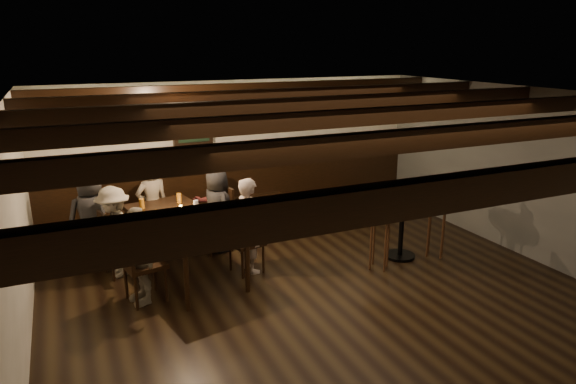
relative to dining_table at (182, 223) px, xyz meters
name	(u,v)px	position (x,y,z in m)	size (l,w,h in m)	color
room	(249,178)	(1.12, 0.50, 0.36)	(7.00, 7.00, 7.00)	black
dining_table	(182,223)	(0.00, 0.00, 0.00)	(1.31, 2.20, 0.77)	black
chair_left_near	(120,255)	(-0.79, 0.30, -0.44)	(0.48, 0.48, 0.89)	black
chair_left_far	(144,278)	(-0.62, -0.58, -0.41)	(0.52, 0.52, 0.97)	black
chair_right_near	(216,231)	(0.62, 0.58, -0.42)	(0.52, 0.52, 0.96)	black
chair_right_far	(248,252)	(0.79, -0.30, -0.44)	(0.47, 0.47, 0.87)	black
person_bench_left	(93,218)	(-1.06, 0.71, -0.01)	(0.68, 0.44, 1.40)	#2B2B2E
person_bench_centre	(153,206)	(-0.20, 1.03, -0.04)	(0.49, 0.32, 1.33)	slate
person_bench_right	(212,200)	(0.71, 1.06, -0.07)	(0.62, 0.48, 1.28)	#571E1E
person_left_near	(115,232)	(-0.82, 0.30, -0.10)	(0.79, 0.45, 1.22)	gray
person_left_far	(139,255)	(-0.65, -0.59, -0.12)	(0.69, 0.29, 1.18)	#9D937D
person_right_near	(217,209)	(0.65, 0.59, -0.07)	(0.62, 0.40, 1.27)	#242426
person_right_far	(249,225)	(0.82, -0.30, -0.06)	(0.47, 0.31, 1.30)	#B6A49A
pint_a	(142,204)	(-0.41, 0.63, 0.13)	(0.07, 0.07, 0.14)	#BF7219
pint_b	(179,198)	(0.12, 0.69, 0.13)	(0.07, 0.07, 0.14)	#BF7219
pint_c	(157,215)	(-0.31, 0.04, 0.13)	(0.07, 0.07, 0.14)	#BF7219
pint_d	(196,205)	(0.26, 0.25, 0.13)	(0.07, 0.07, 0.14)	silver
pint_e	(180,226)	(-0.13, -0.48, 0.13)	(0.07, 0.07, 0.14)	#BF7219
pint_f	(215,222)	(0.30, -0.50, 0.13)	(0.07, 0.07, 0.14)	silver
pint_g	(214,230)	(0.21, -0.77, 0.13)	(0.07, 0.07, 0.14)	#BF7219
plate_near	(195,236)	(-0.01, -0.72, 0.07)	(0.24, 0.24, 0.01)	white
plate_far	(205,221)	(0.24, -0.26, 0.07)	(0.24, 0.24, 0.01)	white
condiment_caddy	(183,215)	(0.01, -0.05, 0.12)	(0.15, 0.10, 0.12)	black
candle	(181,209)	(0.06, 0.32, 0.09)	(0.05, 0.05, 0.05)	beige
high_top_table	(403,211)	(2.95, -0.75, -0.02)	(0.59, 0.59, 1.05)	black
bar_stool_left	(380,241)	(2.46, -0.96, -0.31)	(0.34, 0.36, 1.07)	#362211
bar_stool_right	(437,230)	(3.46, -0.91, -0.31)	(0.35, 0.37, 1.07)	#362211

